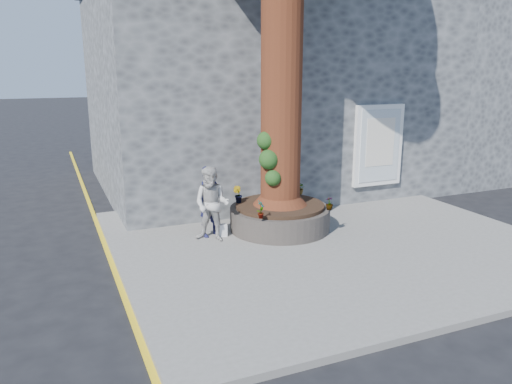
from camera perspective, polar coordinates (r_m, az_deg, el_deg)
name	(u,v)px	position (r m, az deg, el deg)	size (l,w,h in m)	color
ground	(287,270)	(9.67, 3.57, -8.92)	(120.00, 120.00, 0.00)	black
pavement	(328,241)	(11.15, 8.22, -5.52)	(9.00, 8.00, 0.12)	slate
yellow_line	(116,276)	(9.76, -15.69, -9.21)	(0.10, 30.00, 0.01)	yellow
stone_shop	(259,86)	(16.49, 0.32, 11.97)	(10.30, 8.30, 6.30)	#444649
neighbour_shop	(449,87)	(20.99, 21.21, 11.07)	(6.00, 8.00, 6.00)	#444649
planter	(280,217)	(11.55, 2.74, -2.84)	(2.30, 2.30, 0.60)	black
man	(210,202)	(11.01, -5.27, -1.09)	(0.57, 0.37, 1.56)	#15163B
woman	(212,204)	(10.69, -5.08, -1.40)	(0.79, 0.61, 1.62)	#BCB8B4
shopping_bag	(222,230)	(11.10, -3.87, -4.40)	(0.20, 0.12, 0.28)	white
plant_a	(261,209)	(10.33, 0.55, -1.98)	(0.21, 0.14, 0.39)	gray
plant_b	(238,194)	(11.52, -2.10, -0.28)	(0.21, 0.21, 0.39)	gray
plant_c	(329,203)	(11.07, 8.39, -1.29)	(0.16, 0.16, 0.29)	gray
plant_d	(300,188)	(12.33, 5.09, 0.45)	(0.28, 0.25, 0.31)	gray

